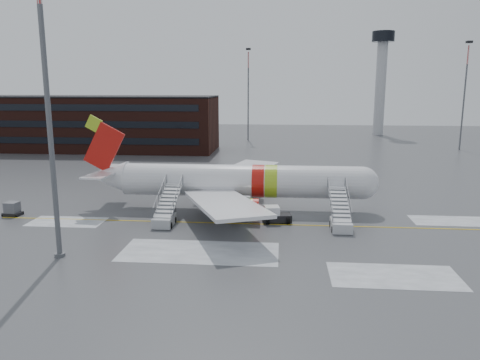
# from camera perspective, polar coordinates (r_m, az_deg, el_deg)

# --- Properties ---
(ground) EXTENTS (260.00, 260.00, 0.00)m
(ground) POSITION_cam_1_polar(r_m,az_deg,el_deg) (51.13, 3.68, -5.10)
(ground) COLOR #494C4F
(ground) RESTS_ON ground
(airliner) EXTENTS (35.03, 32.97, 11.18)m
(airliner) POSITION_cam_1_polar(r_m,az_deg,el_deg) (55.27, -0.80, -0.17)
(airliner) COLOR white
(airliner) RESTS_ON ground
(airstair_fwd) EXTENTS (2.05, 7.70, 3.48)m
(airstair_fwd) POSITION_cam_1_polar(r_m,az_deg,el_deg) (49.58, 12.13, -4.58)
(airstair_fwd) COLOR #B7BABF
(airstair_fwd) RESTS_ON ground
(airstair_aft) EXTENTS (2.05, 7.70, 3.48)m
(airstair_aft) POSITION_cam_1_polar(r_m,az_deg,el_deg) (50.68, -9.03, -4.12)
(airstair_aft) COLOR #A3A6AA
(airstair_aft) RESTS_ON ground
(pushback_tug) EXTENTS (3.32, 2.69, 1.77)m
(pushback_tug) POSITION_cam_1_polar(r_m,az_deg,el_deg) (50.82, 4.28, -4.29)
(pushback_tug) COLOR black
(pushback_tug) RESTS_ON ground
(uld_container) EXTENTS (1.99, 1.51, 1.56)m
(uld_container) POSITION_cam_1_polar(r_m,az_deg,el_deg) (59.25, -26.01, -3.22)
(uld_container) COLOR black
(uld_container) RESTS_ON ground
(light_mast_near) EXTENTS (1.20, 1.20, 26.21)m
(light_mast_near) POSITION_cam_1_polar(r_m,az_deg,el_deg) (41.47, -22.44, 9.21)
(light_mast_near) COLOR #595B60
(light_mast_near) RESTS_ON ground
(terminal_building) EXTENTS (62.00, 16.11, 12.30)m
(terminal_building) POSITION_cam_1_polar(r_m,az_deg,el_deg) (114.06, -18.90, 6.63)
(terminal_building) COLOR #3F1E16
(terminal_building) RESTS_ON ground
(control_tower) EXTENTS (6.40, 6.40, 30.00)m
(control_tower) POSITION_cam_1_polar(r_m,az_deg,el_deg) (146.96, 16.85, 12.60)
(control_tower) COLOR #B2B5BA
(control_tower) RESTS_ON ground
(light_mast_far_ne) EXTENTS (1.20, 1.20, 24.25)m
(light_mast_far_ne) POSITION_cam_1_polar(r_m,az_deg,el_deg) (118.32, 25.73, 9.98)
(light_mast_far_ne) COLOR #595B60
(light_mast_far_ne) RESTS_ON ground
(light_mast_far_n) EXTENTS (1.20, 1.20, 24.25)m
(light_mast_far_n) POSITION_cam_1_polar(r_m,az_deg,el_deg) (127.35, 1.01, 11.11)
(light_mast_far_n) COLOR #595B60
(light_mast_far_n) RESTS_ON ground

